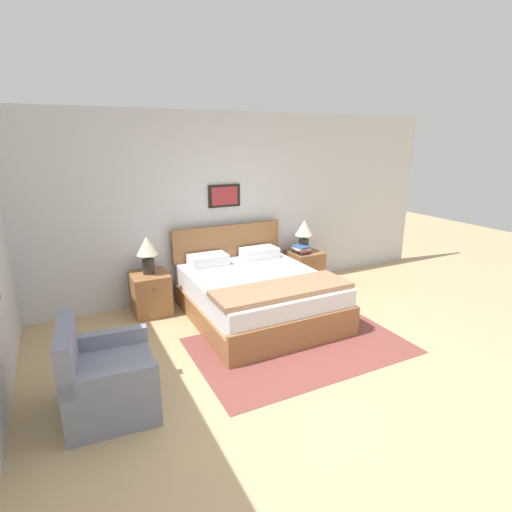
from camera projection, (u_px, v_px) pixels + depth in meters
ground_plane at (321, 386)px, 3.75m from camera, size 16.00×16.00×0.00m
wall_back at (214, 207)px, 5.70m from camera, size 7.57×0.09×2.60m
area_rug_main at (300, 345)px, 4.47m from camera, size 2.34×1.52×0.01m
bed at (257, 294)px, 5.14m from camera, size 1.65×1.98×1.04m
armchair at (106, 380)px, 3.36m from camera, size 0.78×0.85×0.82m
nightstand_near_window at (151, 293)px, 5.26m from camera, size 0.47×0.52×0.54m
nightstand_by_door at (304, 268)px, 6.29m from camera, size 0.47×0.52×0.54m
table_lamp_near_window at (147, 250)px, 5.11m from camera, size 0.28×0.28×0.49m
table_lamp_by_door at (304, 231)px, 6.14m from camera, size 0.28×0.28×0.49m
book_thick_bottom at (301, 252)px, 6.12m from camera, size 0.21×0.28×0.03m
book_hardcover_middle at (301, 250)px, 6.12m from camera, size 0.15×0.27×0.03m
book_novel_upper at (301, 248)px, 6.11m from camera, size 0.24×0.25×0.03m
book_slim_near_top at (301, 247)px, 6.10m from camera, size 0.20×0.27×0.03m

